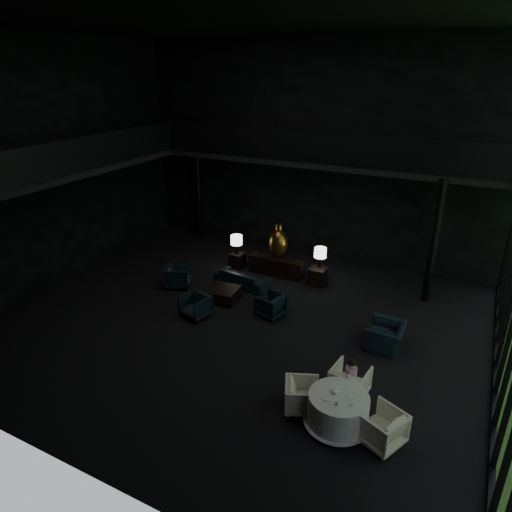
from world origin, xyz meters
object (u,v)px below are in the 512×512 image
at_px(table_lamp_right, 320,253).
at_px(lounge_armchair_west, 178,274).
at_px(lounge_armchair_east, 270,304).
at_px(dining_chair_north, 350,379).
at_px(dining_chair_east, 381,425).
at_px(side_table_left, 237,260).
at_px(side_table_right, 318,276).
at_px(dining_table, 338,412).
at_px(coffee_table, 224,294).
at_px(table_lamp_left, 237,241).
at_px(lounge_armchair_south, 196,305).
at_px(bronze_urn, 279,243).
at_px(window_armchair, 386,332).
at_px(console, 276,266).
at_px(sofa, 242,276).
at_px(dining_chair_west, 302,395).
at_px(child, 351,371).

bearing_deg(table_lamp_right, lounge_armchair_west, -149.87).
distance_m(lounge_armchair_east, dining_chair_north, 4.02).
relative_size(lounge_armchair_west, dining_chair_east, 1.07).
height_order(side_table_left, lounge_armchair_west, lounge_armchair_west).
bearing_deg(dining_chair_east, side_table_right, -125.67).
bearing_deg(dining_table, lounge_armchair_west, 150.87).
relative_size(coffee_table, dining_table, 0.64).
bearing_deg(table_lamp_right, coffee_table, -131.83).
bearing_deg(dining_table, side_table_left, 133.59).
xyz_separation_m(table_lamp_left, lounge_armchair_west, (-1.01, -2.30, -0.60)).
distance_m(lounge_armchair_west, lounge_armchair_south, 2.22).
bearing_deg(bronze_urn, window_armchair, -33.27).
bearing_deg(dining_chair_east, lounge_armchair_south, -87.72).
bearing_deg(coffee_table, console, 73.94).
xyz_separation_m(bronze_urn, coffee_table, (-0.72, -2.68, -0.98)).
height_order(bronze_urn, sofa, bronze_urn).
height_order(bronze_urn, window_armchair, bronze_urn).
bearing_deg(lounge_armchair_east, coffee_table, -83.43).
distance_m(lounge_armchair_south, dining_chair_west, 4.92).
bearing_deg(lounge_armchair_south, side_table_left, 113.94).
distance_m(window_armchair, dining_chair_west, 3.46).
bearing_deg(sofa, dining_table, 142.11).
bearing_deg(console, lounge_armchair_west, -137.85).
xyz_separation_m(lounge_armchair_west, lounge_armchair_south, (1.69, -1.44, -0.08)).
height_order(side_table_right, lounge_armchair_west, lounge_armchair_west).
bearing_deg(console, table_lamp_left, -177.58).
relative_size(lounge_armchair_west, dining_chair_west, 1.22).
distance_m(lounge_armchair_west, coffee_table, 1.91).
xyz_separation_m(window_armchair, child, (-0.27, -2.45, 0.28)).
xyz_separation_m(side_table_left, sofa, (0.92, -1.29, 0.07)).
bearing_deg(sofa, child, 148.11).
height_order(lounge_armchair_east, lounge_armchair_south, lounge_armchair_south).
bearing_deg(lounge_armchair_west, side_table_left, -47.58).
height_order(sofa, lounge_armchair_south, lounge_armchair_south).
distance_m(side_table_right, sofa, 2.61).
xyz_separation_m(console, lounge_armchair_south, (-0.93, -3.80, 0.06)).
xyz_separation_m(side_table_right, lounge_armchair_south, (-2.53, -3.75, 0.09)).
xyz_separation_m(table_lamp_left, dining_table, (5.87, -6.14, -0.74)).
bearing_deg(bronze_urn, lounge_armchair_south, -103.15).
bearing_deg(lounge_armchair_west, lounge_armchair_east, -119.44).
bearing_deg(side_table_left, bronze_urn, 6.77).
relative_size(dining_chair_north, child, 1.48).
height_order(side_table_left, side_table_right, side_table_right).
height_order(table_lamp_left, coffee_table, table_lamp_left).
xyz_separation_m(bronze_urn, lounge_armchair_south, (-0.93, -3.96, -0.79)).
xyz_separation_m(lounge_armchair_east, dining_chair_west, (2.39, -3.39, 0.01)).
xyz_separation_m(side_table_left, table_lamp_right, (3.20, 0.11, 0.84)).
xyz_separation_m(lounge_armchair_east, lounge_armchair_south, (-1.97, -1.10, 0.01)).
height_order(table_lamp_left, lounge_armchair_east, table_lamp_left).
xyz_separation_m(lounge_armchair_west, coffee_table, (1.89, -0.15, -0.26)).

